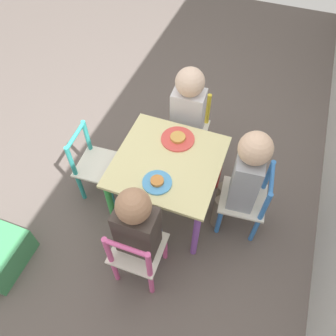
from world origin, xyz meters
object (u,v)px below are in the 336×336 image
(chair_blue, at_px, (247,201))
(child_back, at_px, (243,176))
(child_right, at_px, (139,227))
(storage_bin, at_px, (1,256))
(chair_yellow, at_px, (188,129))
(chair_teal, at_px, (96,165))
(child_left, at_px, (188,111))
(plate_right, at_px, (157,182))
(kids_table, at_px, (168,168))
(chair_pink, at_px, (137,254))
(plate_left, at_px, (178,139))

(chair_blue, xyz_separation_m, child_back, (0.01, -0.06, 0.22))
(child_right, bearing_deg, storage_bin, 20.43)
(child_right, bearing_deg, chair_yellow, -88.60)
(chair_teal, distance_m, child_left, 0.67)
(chair_teal, distance_m, child_back, 0.92)
(chair_blue, distance_m, plate_right, 0.56)
(chair_yellow, xyz_separation_m, child_right, (0.89, 0.03, 0.19))
(kids_table, height_order, chair_pink, chair_pink)
(chair_blue, bearing_deg, child_back, -90.00)
(chair_teal, bearing_deg, child_back, -89.21)
(chair_teal, bearing_deg, kids_table, -90.00)
(chair_yellow, xyz_separation_m, plate_right, (0.64, 0.03, 0.23))
(chair_blue, bearing_deg, kids_table, -90.00)
(chair_blue, height_order, child_right, child_right)
(chair_pink, xyz_separation_m, plate_left, (-0.64, -0.00, 0.23))
(chair_blue, bearing_deg, plate_left, -109.46)
(chair_teal, distance_m, storage_bin, 0.74)
(child_right, bearing_deg, plate_left, -90.13)
(chair_blue, bearing_deg, chair_teal, -90.85)
(kids_table, distance_m, child_back, 0.42)
(chair_yellow, height_order, child_back, child_back)
(kids_table, distance_m, chair_yellow, 0.50)
(child_left, bearing_deg, storage_bin, -126.26)
(child_right, height_order, plate_left, child_right)
(child_right, relative_size, plate_left, 3.82)
(kids_table, xyz_separation_m, plate_left, (-0.16, 0.00, 0.08))
(chair_blue, distance_m, child_left, 0.65)
(chair_yellow, relative_size, child_left, 0.67)
(child_back, xyz_separation_m, storage_bin, (0.74, -1.16, -0.38))
(child_left, bearing_deg, chair_pink, -91.40)
(kids_table, distance_m, plate_right, 0.18)
(chair_pink, height_order, chair_blue, same)
(child_back, distance_m, storage_bin, 1.43)
(chair_blue, bearing_deg, child_left, -132.15)
(chair_teal, relative_size, child_right, 0.69)
(chair_pink, xyz_separation_m, chair_yellow, (-0.95, -0.03, 0.00))
(chair_yellow, height_order, plate_left, chair_yellow)
(chair_yellow, bearing_deg, child_right, -91.22)
(child_back, relative_size, plate_right, 5.04)
(child_left, height_order, plate_right, child_left)
(chair_yellow, relative_size, chair_teal, 1.00)
(kids_table, xyz_separation_m, storage_bin, (0.70, -0.75, -0.31))
(child_back, xyz_separation_m, plate_left, (-0.12, -0.41, 0.01))
(chair_blue, xyz_separation_m, plate_right, (0.21, -0.47, 0.23))
(chair_blue, relative_size, chair_teal, 1.00)
(chair_teal, distance_m, child_right, 0.64)
(kids_table, bearing_deg, storage_bin, -46.98)
(chair_blue, distance_m, chair_teal, 0.95)
(kids_table, height_order, child_left, child_left)
(chair_yellow, distance_m, child_right, 0.91)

